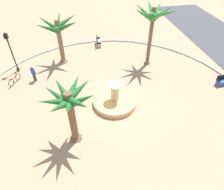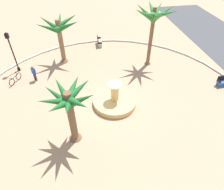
{
  "view_description": "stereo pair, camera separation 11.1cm",
  "coord_description": "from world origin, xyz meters",
  "px_view_note": "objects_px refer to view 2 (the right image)",
  "views": [
    {
      "loc": [
        11.98,
        -2.12,
        11.48
      ],
      "look_at": [
        -0.01,
        0.1,
        1.0
      ],
      "focal_mm": 31.91,
      "sensor_mm": 36.0,
      "label": 1
    },
    {
      "loc": [
        12.0,
        -2.01,
        11.48
      ],
      "look_at": [
        -0.01,
        0.1,
        1.0
      ],
      "focal_mm": 31.91,
      "sensor_mm": 36.0,
      "label": 2
    }
  ],
  "objects_px": {
    "palm_tree_near_fountain": "(59,30)",
    "bench_southeast": "(99,42)",
    "lamppost": "(12,49)",
    "bicycle_red_frame": "(15,79)",
    "person_cyclist_helmet": "(34,73)",
    "palm_tree_mid_plaza": "(69,103)",
    "fountain": "(115,101)",
    "palm_tree_by_curb": "(154,18)"
  },
  "relations": [
    {
      "from": "lamppost",
      "to": "bench_southeast",
      "type": "bearing_deg",
      "value": 115.46
    },
    {
      "from": "fountain",
      "to": "person_cyclist_helmet",
      "type": "relative_size",
      "value": 2.23
    },
    {
      "from": "palm_tree_by_curb",
      "to": "lamppost",
      "type": "bearing_deg",
      "value": -94.44
    },
    {
      "from": "bench_southeast",
      "to": "person_cyclist_helmet",
      "type": "distance_m",
      "value": 9.44
    },
    {
      "from": "lamppost",
      "to": "person_cyclist_helmet",
      "type": "bearing_deg",
      "value": 42.58
    },
    {
      "from": "fountain",
      "to": "bicycle_red_frame",
      "type": "relative_size",
      "value": 2.3
    },
    {
      "from": "bicycle_red_frame",
      "to": "person_cyclist_helmet",
      "type": "xyz_separation_m",
      "value": [
        0.02,
        1.83,
        0.52
      ]
    },
    {
      "from": "bicycle_red_frame",
      "to": "bench_southeast",
      "type": "bearing_deg",
      "value": 125.57
    },
    {
      "from": "palm_tree_by_curb",
      "to": "palm_tree_near_fountain",
      "type": "bearing_deg",
      "value": -103.93
    },
    {
      "from": "palm_tree_by_curb",
      "to": "person_cyclist_helmet",
      "type": "height_order",
      "value": "palm_tree_by_curb"
    },
    {
      "from": "palm_tree_by_curb",
      "to": "person_cyclist_helmet",
      "type": "distance_m",
      "value": 12.29
    },
    {
      "from": "bench_southeast",
      "to": "bicycle_red_frame",
      "type": "distance_m",
      "value": 10.84
    },
    {
      "from": "lamppost",
      "to": "palm_tree_mid_plaza",
      "type": "bearing_deg",
      "value": 29.35
    },
    {
      "from": "palm_tree_near_fountain",
      "to": "bicycle_red_frame",
      "type": "bearing_deg",
      "value": -54.52
    },
    {
      "from": "palm_tree_by_curb",
      "to": "bicycle_red_frame",
      "type": "xyz_separation_m",
      "value": [
        1.02,
        -13.4,
        -4.53
      ]
    },
    {
      "from": "palm_tree_near_fountain",
      "to": "bench_southeast",
      "type": "height_order",
      "value": "palm_tree_near_fountain"
    },
    {
      "from": "fountain",
      "to": "palm_tree_near_fountain",
      "type": "distance_m",
      "value": 9.42
    },
    {
      "from": "bicycle_red_frame",
      "to": "palm_tree_by_curb",
      "type": "bearing_deg",
      "value": 94.35
    },
    {
      "from": "bench_southeast",
      "to": "lamppost",
      "type": "bearing_deg",
      "value": -64.54
    },
    {
      "from": "person_cyclist_helmet",
      "to": "lamppost",
      "type": "bearing_deg",
      "value": -137.42
    },
    {
      "from": "palm_tree_near_fountain",
      "to": "person_cyclist_helmet",
      "type": "xyz_separation_m",
      "value": [
        3.24,
        -2.69,
        -2.59
      ]
    },
    {
      "from": "lamppost",
      "to": "person_cyclist_helmet",
      "type": "relative_size",
      "value": 2.56
    },
    {
      "from": "palm_tree_near_fountain",
      "to": "bench_southeast",
      "type": "xyz_separation_m",
      "value": [
        -3.08,
        4.3,
        -3.15
      ]
    },
    {
      "from": "palm_tree_by_curb",
      "to": "bench_southeast",
      "type": "distance_m",
      "value": 8.36
    },
    {
      "from": "palm_tree_by_curb",
      "to": "palm_tree_mid_plaza",
      "type": "height_order",
      "value": "palm_tree_by_curb"
    },
    {
      "from": "person_cyclist_helmet",
      "to": "palm_tree_mid_plaza",
      "type": "bearing_deg",
      "value": 24.9
    },
    {
      "from": "fountain",
      "to": "palm_tree_by_curb",
      "type": "height_order",
      "value": "palm_tree_by_curb"
    },
    {
      "from": "bicycle_red_frame",
      "to": "fountain",
      "type": "bearing_deg",
      "value": 62.33
    },
    {
      "from": "bench_southeast",
      "to": "lamppost",
      "type": "xyz_separation_m",
      "value": [
        4.24,
        -8.9,
        2.08
      ]
    },
    {
      "from": "fountain",
      "to": "bicycle_red_frame",
      "type": "bearing_deg",
      "value": -117.67
    },
    {
      "from": "palm_tree_mid_plaza",
      "to": "bicycle_red_frame",
      "type": "distance_m",
      "value": 9.76
    },
    {
      "from": "palm_tree_by_curb",
      "to": "lamppost",
      "type": "xyz_separation_m",
      "value": [
        -1.05,
        -13.49,
        -2.49
      ]
    },
    {
      "from": "lamppost",
      "to": "person_cyclist_helmet",
      "type": "height_order",
      "value": "lamppost"
    },
    {
      "from": "palm_tree_mid_plaza",
      "to": "fountain",
      "type": "bearing_deg",
      "value": 131.9
    },
    {
      "from": "fountain",
      "to": "bicycle_red_frame",
      "type": "height_order",
      "value": "fountain"
    },
    {
      "from": "palm_tree_mid_plaza",
      "to": "palm_tree_by_curb",
      "type": "bearing_deg",
      "value": 136.97
    },
    {
      "from": "palm_tree_by_curb",
      "to": "person_cyclist_helmet",
      "type": "bearing_deg",
      "value": -84.87
    },
    {
      "from": "palm_tree_near_fountain",
      "to": "person_cyclist_helmet",
      "type": "height_order",
      "value": "palm_tree_near_fountain"
    },
    {
      "from": "fountain",
      "to": "palm_tree_near_fountain",
      "type": "relative_size",
      "value": 0.75
    },
    {
      "from": "bicycle_red_frame",
      "to": "lamppost",
      "type": "bearing_deg",
      "value": -177.6
    },
    {
      "from": "person_cyclist_helmet",
      "to": "palm_tree_near_fountain",
      "type": "bearing_deg",
      "value": 140.31
    },
    {
      "from": "fountain",
      "to": "palm_tree_by_curb",
      "type": "distance_m",
      "value": 8.63
    }
  ]
}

